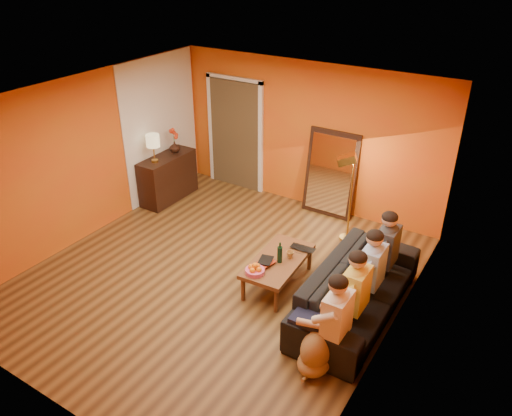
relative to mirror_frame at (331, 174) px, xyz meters
The scene contains 27 objects.
room_shell 2.39m from the mirror_frame, 103.68° to the right, with size 5.00×5.50×2.60m.
white_accent 3.21m from the mirror_frame, 163.83° to the right, with size 0.02×1.90×2.58m, color white.
doorway_recess 2.08m from the mirror_frame, behind, with size 1.06×0.30×2.10m, color #3F2D19.
door_jamb_left 2.64m from the mirror_frame, behind, with size 0.08×0.06×2.20m, color white.
door_jamb_right 1.51m from the mirror_frame, behind, with size 0.08×0.06×2.20m, color white.
door_header 2.46m from the mirror_frame, behind, with size 1.22×0.06×0.08m, color white.
mirror_frame is the anchor object (origin of this frame).
mirror_glass 0.04m from the mirror_frame, 90.00° to the right, with size 0.78×0.02×1.36m, color white.
sideboard 3.01m from the mirror_frame, 158.84° to the right, with size 0.44×1.18×0.85m, color black.
table_lamp 3.13m from the mirror_frame, 153.68° to the right, with size 0.24×0.24×0.51m, color beige, non-canonical shape.
sofa 2.75m from the mirror_frame, 57.80° to the right, with size 0.94×2.40×0.70m, color black.
coffee_table 2.40m from the mirror_frame, 83.00° to the right, with size 0.62×1.22×0.42m, color brown, non-canonical shape.
floor_lamp 0.94m from the mirror_frame, 46.18° to the right, with size 0.30×0.24×1.44m, color gold, non-canonical shape.
dog 3.79m from the mirror_frame, 67.46° to the right, with size 0.37×0.57×0.67m, color #AB7A4D, non-canonical shape.
person_far_left 3.66m from the mirror_frame, 64.43° to the right, with size 0.70×0.44×1.22m, color silver, non-canonical shape.
person_mid_left 3.18m from the mirror_frame, 60.14° to the right, with size 0.70×0.44×1.22m, color gold, non-canonical shape.
person_mid_right 2.71m from the mirror_frame, 54.35° to the right, with size 0.70×0.44×1.22m, color #95B0E6, non-canonical shape.
person_far_right 2.29m from the mirror_frame, 46.29° to the right, with size 0.70×0.44×1.22m, color #2F3034, non-canonical shape.
fruit_bowl 2.79m from the mirror_frame, 86.18° to the right, with size 0.26×0.26×0.16m, color #DC4D7B, non-canonical shape.
wine_bottle 2.40m from the mirror_frame, 81.96° to the right, with size 0.07×0.07×0.31m, color black.
tumbler 2.26m from the mirror_frame, 79.58° to the right, with size 0.11×0.11×0.10m, color #B27F3F.
laptop 2.05m from the mirror_frame, 76.74° to the right, with size 0.36×0.23×0.03m, color black.
book_lower 2.55m from the mirror_frame, 87.61° to the right, with size 0.17×0.23×0.02m, color black.
book_mid 2.54m from the mirror_frame, 87.37° to the right, with size 0.18×0.25×0.02m, color red.
book_upper 2.55m from the mirror_frame, 87.62° to the right, with size 0.18×0.24×0.02m, color black.
vase 2.92m from the mirror_frame, 163.43° to the right, with size 0.19×0.19×0.20m, color black.
flowers 2.95m from the mirror_frame, 163.43° to the right, with size 0.17×0.17×0.48m, color red, non-canonical shape.
Camera 1 is at (3.63, -4.74, 4.33)m, focal length 35.00 mm.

